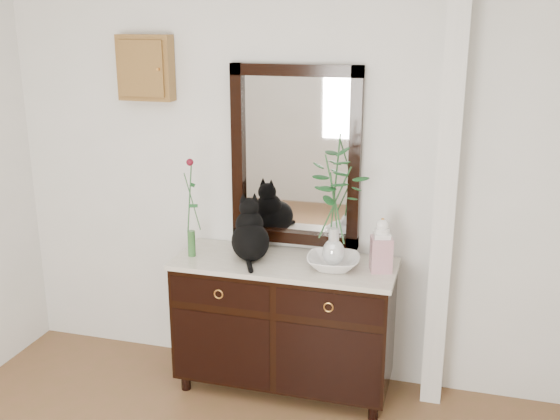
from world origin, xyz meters
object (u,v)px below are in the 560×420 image
(sideboard, at_px, (284,319))
(ginger_jar, at_px, (382,244))
(cat, at_px, (250,229))
(lotus_bowl, at_px, (333,262))

(sideboard, xyz_separation_m, ginger_jar, (0.57, 0.01, 0.54))
(ginger_jar, bearing_deg, cat, -178.70)
(lotus_bowl, bearing_deg, ginger_jar, 8.46)
(cat, bearing_deg, ginger_jar, -22.20)
(cat, xyz_separation_m, ginger_jar, (0.78, 0.02, -0.03))
(cat, relative_size, lotus_bowl, 1.20)
(lotus_bowl, bearing_deg, cat, 177.50)
(cat, bearing_deg, lotus_bowl, -26.00)
(cat, xyz_separation_m, lotus_bowl, (0.51, -0.02, -0.15))
(sideboard, bearing_deg, lotus_bowl, -5.67)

